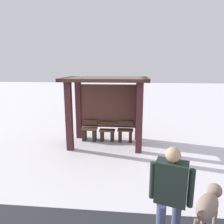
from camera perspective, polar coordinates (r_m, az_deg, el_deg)
The scene contains 7 objects.
ground_plane at distance 7.80m, azimuth -1.61°, elevation -8.76°, with size 60.00×60.00×0.00m, color white.
bus_shelter at distance 7.49m, azimuth -0.97°, elevation 4.20°, with size 2.91×1.85×2.44m.
bench_left_inside at distance 8.14m, azimuth -6.20°, elevation -5.61°, with size 0.60×0.39×0.77m.
bench_center_inside at distance 8.03m, azimuth -1.31°, elevation -5.90°, with size 0.60×0.35×0.73m.
bench_right_inside at distance 7.98m, azimuth 3.68°, elevation -5.98°, with size 0.60×0.39×0.76m.
person_walking at distance 3.42m, azimuth 15.80°, elevation -20.16°, with size 0.64×0.39×1.69m.
dog at distance 4.17m, azimuth 24.95°, elevation -22.04°, with size 0.70×0.91×0.74m.
Camera 1 is at (0.91, -7.22, 2.81)m, focal length 33.29 mm.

